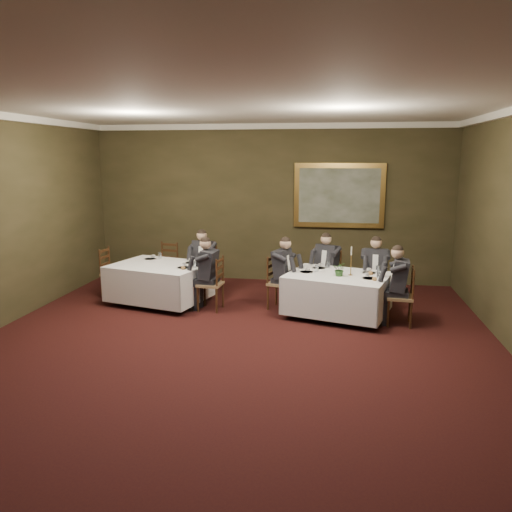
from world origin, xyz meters
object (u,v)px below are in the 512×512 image
(table_main, at_px, (337,292))
(chair_sec_endright, at_px, (211,295))
(diner_main_endleft, at_px, (281,282))
(chair_main_endright, at_px, (400,308))
(chair_sec_endleft, at_px, (114,283))
(table_second, at_px, (160,280))
(centerpiece, at_px, (340,268))
(chair_main_endleft, at_px, (280,294))
(chair_main_backleft, at_px, (327,286))
(diner_main_endright, at_px, (400,295))
(chair_sec_backleft, at_px, (166,276))
(chair_sec_backright, at_px, (205,280))
(diner_main_backleft, at_px, (327,275))
(diner_main_backright, at_px, (374,280))
(diner_sec_endright, at_px, (210,283))
(painting, at_px, (339,196))
(candlestick, at_px, (351,264))
(diner_sec_backright, at_px, (204,270))
(chair_main_backright, at_px, (374,292))

(table_main, relative_size, chair_sec_endright, 2.02)
(diner_main_endleft, bearing_deg, chair_main_endright, 91.30)
(chair_sec_endleft, bearing_deg, table_second, 77.46)
(table_second, relative_size, centerpiece, 7.71)
(chair_main_endleft, height_order, diner_main_endleft, diner_main_endleft)
(chair_main_backleft, height_order, diner_main_endright, diner_main_endright)
(chair_sec_backleft, bearing_deg, centerpiece, 170.96)
(chair_main_endright, xyz_separation_m, chair_sec_backright, (-3.74, 1.38, 0.00))
(table_main, distance_m, diner_main_backleft, 0.99)
(chair_main_backleft, distance_m, chair_sec_backright, 2.51)
(diner_main_endleft, xyz_separation_m, chair_sec_endleft, (-3.43, 0.30, -0.23))
(diner_main_backright, distance_m, chair_sec_endleft, 5.16)
(table_second, relative_size, chair_main_backleft, 2.04)
(diner_main_backright, bearing_deg, diner_sec_endright, 16.85)
(diner_main_backright, bearing_deg, painting, -63.80)
(table_main, height_order, candlestick, candlestick)
(diner_main_backleft, distance_m, candlestick, 1.17)
(diner_sec_endright, bearing_deg, centerpiece, -88.85)
(diner_main_backleft, height_order, chair_sec_backright, diner_main_backleft)
(diner_main_backleft, distance_m, centerpiece, 1.18)
(diner_main_endleft, height_order, chair_sec_endright, diner_main_endleft)
(table_second, height_order, chair_sec_backright, chair_sec_backright)
(diner_sec_backright, bearing_deg, chair_main_backleft, -170.66)
(painting, bearing_deg, chair_main_endleft, -116.34)
(table_main, bearing_deg, chair_sec_endleft, 172.35)
(table_main, bearing_deg, diner_main_backright, 45.76)
(table_main, bearing_deg, chair_main_backleft, 101.12)
(chair_main_backright, bearing_deg, candlestick, 61.98)
(diner_main_backright, height_order, chair_main_endright, diner_main_backright)
(diner_main_endleft, distance_m, chair_sec_endright, 1.32)
(chair_main_endleft, height_order, painting, painting)
(diner_main_endright, relative_size, painting, 0.69)
(chair_sec_endleft, bearing_deg, painting, 114.27)
(centerpiece, bearing_deg, chair_sec_endleft, 170.88)
(chair_main_backright, relative_size, diner_sec_backright, 0.74)
(chair_sec_backright, bearing_deg, chair_sec_endright, 121.92)
(chair_sec_backright, xyz_separation_m, candlestick, (2.91, -1.10, 0.67))
(diner_main_backleft, xyz_separation_m, centerpiece, (0.23, -1.09, 0.38))
(table_second, bearing_deg, chair_sec_backright, 47.68)
(chair_sec_backleft, relative_size, diner_sec_backright, 0.74)
(table_main, height_order, chair_main_backright, chair_main_backright)
(table_second, distance_m, diner_main_backright, 4.09)
(diner_main_backleft, relative_size, diner_main_backright, 1.00)
(chair_sec_endleft, bearing_deg, chair_main_endright, 82.78)
(table_main, xyz_separation_m, chair_main_backleft, (-0.19, 0.98, -0.17))
(chair_main_backright, xyz_separation_m, diner_main_backright, (-0.00, -0.01, 0.23))
(table_main, height_order, diner_main_backright, diner_main_backright)
(table_second, height_order, diner_main_endright, diner_main_endright)
(diner_main_backleft, relative_size, diner_sec_backright, 1.00)
(table_main, xyz_separation_m, chair_main_endleft, (-1.05, 0.31, -0.17))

